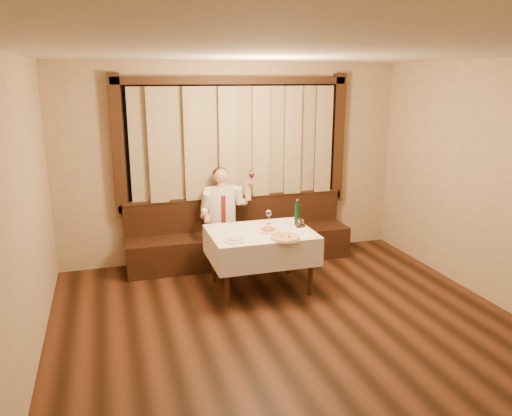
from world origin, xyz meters
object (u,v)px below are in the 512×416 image
object	(u,v)px
banquette	(239,240)
seated_man	(223,210)
green_bottle	(297,214)
cruet_caddy	(301,224)
dining_table	(261,239)
pizza	(285,238)
pasta_cream	(235,238)
pasta_red	(268,228)

from	to	relation	value
banquette	seated_man	world-z (taller)	seated_man
green_bottle	banquette	bearing A→B (deg)	120.70
cruet_caddy	seated_man	size ratio (longest dim) A/B	0.08
dining_table	pizza	xyz separation A→B (m)	(0.18, -0.38, 0.12)
green_bottle	dining_table	bearing A→B (deg)	-166.14
dining_table	pizza	bearing A→B (deg)	-64.64
banquette	green_bottle	distance (m)	1.19
banquette	pasta_cream	xyz separation A→B (m)	(-0.40, -1.30, 0.48)
banquette	pasta_cream	size ratio (longest dim) A/B	11.91
pasta_red	pasta_cream	world-z (taller)	pasta_red
green_bottle	cruet_caddy	bearing A→B (deg)	-90.00
pasta_red	cruet_caddy	world-z (taller)	cruet_caddy
dining_table	pasta_cream	bearing A→B (deg)	-145.75
pasta_red	seated_man	world-z (taller)	seated_man
cruet_caddy	banquette	bearing A→B (deg)	100.66
dining_table	seated_man	distance (m)	0.98
green_bottle	cruet_caddy	size ratio (longest dim) A/B	2.83
cruet_caddy	seated_man	xyz separation A→B (m)	(-0.79, 0.93, 0.01)
pizza	seated_man	bearing A→B (deg)	108.32
pizza	banquette	bearing A→B (deg)	97.31
pizza	seated_man	world-z (taller)	seated_man
banquette	seated_man	distance (m)	0.57
pasta_cream	seated_man	distance (m)	1.22
banquette	green_bottle	size ratio (longest dim) A/B	9.65
pizza	cruet_caddy	xyz separation A→B (m)	(0.35, 0.39, 0.02)
pizza	green_bottle	world-z (taller)	green_bottle
banquette	cruet_caddy	bearing A→B (deg)	-62.40
pasta_red	green_bottle	xyz separation A→B (m)	(0.44, 0.16, 0.10)
dining_table	pasta_red	world-z (taller)	pasta_red
dining_table	pasta_red	bearing A→B (deg)	-18.19
dining_table	banquette	bearing A→B (deg)	90.00
pasta_red	pasta_cream	size ratio (longest dim) A/B	1.08
cruet_caddy	seated_man	distance (m)	1.21
dining_table	green_bottle	size ratio (longest dim) A/B	3.83
dining_table	seated_man	bearing A→B (deg)	105.27
pasta_cream	pizza	bearing A→B (deg)	-10.36
dining_table	green_bottle	bearing A→B (deg)	13.86
banquette	pizza	xyz separation A→B (m)	(0.18, -1.40, 0.46)
cruet_caddy	pasta_cream	bearing A→B (deg)	179.96
pizza	pasta_red	distance (m)	0.36
pasta_cream	banquette	bearing A→B (deg)	72.79
pasta_red	cruet_caddy	bearing A→B (deg)	5.10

